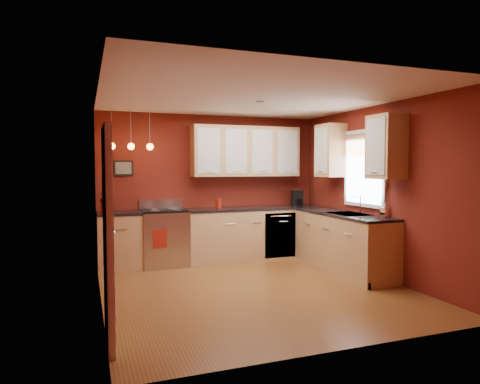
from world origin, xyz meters
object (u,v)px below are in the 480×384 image
object	(u,v)px
red_canister	(218,204)
gas_range	(164,237)
sink	(349,215)
coffee_maker	(297,198)
soap_pump	(385,210)

from	to	relation	value
red_canister	gas_range	bearing A→B (deg)	-179.45
gas_range	red_canister	world-z (taller)	same
sink	coffee_maker	bearing A→B (deg)	93.62
gas_range	coffee_maker	bearing A→B (deg)	0.61
sink	coffee_maker	world-z (taller)	coffee_maker
red_canister	coffee_maker	distance (m)	1.57
red_canister	coffee_maker	size ratio (longest dim) A/B	0.58
gas_range	coffee_maker	world-z (taller)	coffee_maker
gas_range	coffee_maker	distance (m)	2.59
gas_range	soap_pump	distance (m)	3.57
gas_range	sink	world-z (taller)	sink
sink	soap_pump	bearing A→B (deg)	-65.74
gas_range	red_canister	bearing A→B (deg)	0.55
coffee_maker	sink	bearing A→B (deg)	-66.09
red_canister	soap_pump	size ratio (longest dim) A/B	0.81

